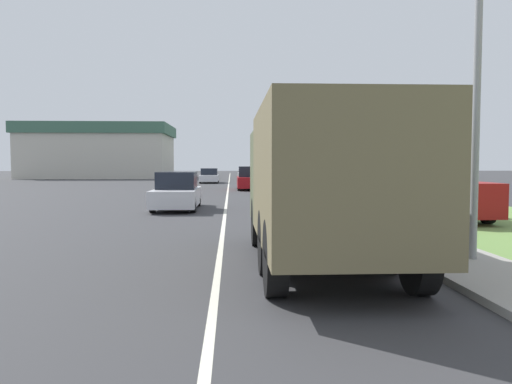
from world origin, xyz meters
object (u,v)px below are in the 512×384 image
object	(u,v)px
car_third_ahead	(209,176)
military_truck	(322,179)
pickup_truck	(435,192)
lamp_post	(469,6)
car_fourth_ahead	(246,174)
car_nearest_ahead	(177,192)
car_second_ahead	(250,179)

from	to	relation	value
car_third_ahead	military_truck	bearing A→B (deg)	-84.53
military_truck	car_third_ahead	size ratio (longest dim) A/B	1.39
pickup_truck	lamp_post	xyz separation A→B (m)	(-2.82, -8.13, 3.88)
military_truck	car_fourth_ahead	distance (m)	50.68
car_nearest_ahead	car_fourth_ahead	size ratio (longest dim) A/B	0.96
car_nearest_ahead	military_truck	bearing A→B (deg)	-71.51
car_second_ahead	lamp_post	bearing A→B (deg)	-83.72
car_nearest_ahead	car_second_ahead	distance (m)	15.67
military_truck	pickup_truck	bearing A→B (deg)	55.88
car_second_ahead	military_truck	bearing A→B (deg)	-89.32
car_nearest_ahead	car_second_ahead	size ratio (longest dim) A/B	1.05
military_truck	car_nearest_ahead	world-z (taller)	military_truck
car_fourth_ahead	lamp_post	bearing A→B (deg)	-87.13
car_nearest_ahead	lamp_post	bearing A→B (deg)	-60.83
military_truck	car_fourth_ahead	size ratio (longest dim) A/B	1.40
military_truck	car_second_ahead	distance (m)	26.99
military_truck	car_third_ahead	bearing A→B (deg)	95.47
car_third_ahead	car_fourth_ahead	bearing A→B (deg)	69.98
military_truck	lamp_post	xyz separation A→B (m)	(2.65, -0.05, 3.15)
car_fourth_ahead	car_third_ahead	bearing A→B (deg)	-110.02
car_nearest_ahead	pickup_truck	size ratio (longest dim) A/B	0.82
military_truck	car_third_ahead	world-z (taller)	military_truck
car_second_ahead	car_fourth_ahead	distance (m)	23.69
military_truck	lamp_post	distance (m)	4.12
military_truck	car_nearest_ahead	size ratio (longest dim) A/B	1.46
car_third_ahead	pickup_truck	world-z (taller)	pickup_truck
military_truck	car_second_ahead	world-z (taller)	military_truck
car_third_ahead	car_fourth_ahead	world-z (taller)	car_fourth_ahead
car_third_ahead	lamp_post	world-z (taller)	lamp_post
car_nearest_ahead	car_second_ahead	bearing A→B (deg)	76.71
car_third_ahead	car_fourth_ahead	distance (m)	11.47
car_second_ahead	pickup_truck	world-z (taller)	pickup_truck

